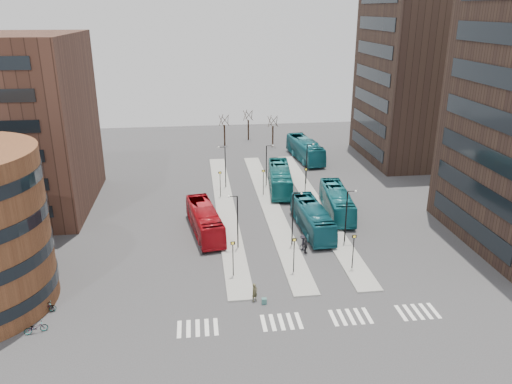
{
  "coord_description": "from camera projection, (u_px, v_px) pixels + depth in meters",
  "views": [
    {
      "loc": [
        -7.49,
        -30.98,
        24.73
      ],
      "look_at": [
        -0.9,
        22.14,
        5.0
      ],
      "focal_mm": 35.0,
      "sensor_mm": 36.0,
      "label": 1
    }
  ],
  "objects": [
    {
      "name": "red_bus",
      "position": [
        205.0,
        220.0,
        58.01
      ],
      "size": [
        4.42,
        11.7,
        3.18
      ],
      "primitive_type": "imported",
      "rotation": [
        0.0,
        0.0,
        0.16
      ],
      "color": "#A30C15",
      "rests_on": "ground"
    },
    {
      "name": "crosswalk_stripes",
      "position": [
        313.0,
        319.0,
        42.19
      ],
      "size": [
        22.35,
        2.4,
        0.01
      ],
      "color": "silver",
      "rests_on": "ground"
    },
    {
      "name": "teal_bus_b",
      "position": [
        280.0,
        178.0,
        71.93
      ],
      "size": [
        4.19,
        12.47,
        3.41
      ],
      "primitive_type": "imported",
      "rotation": [
        0.0,
        0.0,
        -0.11
      ],
      "color": "#146367",
      "rests_on": "ground"
    },
    {
      "name": "island_left",
      "position": [
        225.0,
        208.0,
        65.71
      ],
      "size": [
        2.5,
        45.0,
        0.15
      ],
      "primitive_type": "cube",
      "color": "gray",
      "rests_on": "ground"
    },
    {
      "name": "teal_bus_d",
      "position": [
        305.0,
        149.0,
        86.34
      ],
      "size": [
        4.42,
        13.15,
        3.59
      ],
      "primitive_type": "imported",
      "rotation": [
        0.0,
        0.0,
        0.11
      ],
      "color": "#15606D",
      "rests_on": "ground"
    },
    {
      "name": "lamp_posts",
      "position": [
        278.0,
        185.0,
        63.41
      ],
      "size": [
        14.04,
        20.24,
        6.12
      ],
      "color": "black",
      "rests_on": "ground"
    },
    {
      "name": "bicycle_far",
      "position": [
        45.0,
        308.0,
        42.95
      ],
      "size": [
        1.87,
        1.09,
        0.93
      ],
      "primitive_type": "imported",
      "rotation": [
        0.0,
        0.0,
        1.86
      ],
      "color": "gray",
      "rests_on": "ground"
    },
    {
      "name": "teal_bus_a",
      "position": [
        312.0,
        218.0,
        58.62
      ],
      "size": [
        3.12,
        11.49,
        3.17
      ],
      "primitive_type": "imported",
      "rotation": [
        0.0,
        0.0,
        0.04
      ],
      "color": "#13525F",
      "rests_on": "ground"
    },
    {
      "name": "suitcase",
      "position": [
        264.0,
        301.0,
        44.35
      ],
      "size": [
        0.45,
        0.37,
        0.55
      ],
      "primitive_type": "cube",
      "rotation": [
        0.0,
        0.0,
        -0.05
      ],
      "color": "navy",
      "rests_on": "ground"
    },
    {
      "name": "commuter_a",
      "position": [
        203.0,
        246.0,
        53.18
      ],
      "size": [
        1.04,
        0.93,
        1.77
      ],
      "primitive_type": "imported",
      "rotation": [
        0.0,
        0.0,
        3.51
      ],
      "color": "black",
      "rests_on": "ground"
    },
    {
      "name": "bicycle_near",
      "position": [
        36.0,
        328.0,
        40.32
      ],
      "size": [
        1.93,
        1.17,
        0.96
      ],
      "primitive_type": "imported",
      "rotation": [
        0.0,
        0.0,
        1.89
      ],
      "color": "gray",
      "rests_on": "ground"
    },
    {
      "name": "teal_bus_c",
      "position": [
        337.0,
        202.0,
        63.52
      ],
      "size": [
        3.75,
        11.81,
        3.23
      ],
      "primitive_type": "imported",
      "rotation": [
        0.0,
        0.0,
        -0.09
      ],
      "color": "#166771",
      "rests_on": "ground"
    },
    {
      "name": "island_mid",
      "position": [
        270.0,
        205.0,
        66.41
      ],
      "size": [
        2.5,
        45.0,
        0.15
      ],
      "primitive_type": "cube",
      "color": "gray",
      "rests_on": "ground"
    },
    {
      "name": "island_right",
      "position": [
        314.0,
        203.0,
        67.1
      ],
      "size": [
        2.5,
        45.0,
        0.15
      ],
      "primitive_type": "cube",
      "color": "gray",
      "rests_on": "ground"
    },
    {
      "name": "traveller",
      "position": [
        255.0,
        292.0,
        44.62
      ],
      "size": [
        0.75,
        0.7,
        1.72
      ],
      "primitive_type": "imported",
      "rotation": [
        0.0,
        0.0,
        0.62
      ],
      "color": "#444029",
      "rests_on": "ground"
    },
    {
      "name": "ground",
      "position": [
        303.0,
        351.0,
        38.27
      ],
      "size": [
        160.0,
        160.0,
        0.0
      ],
      "primitive_type": "plane",
      "color": "#2E2E31",
      "rests_on": "ground"
    },
    {
      "name": "tower_far",
      "position": [
        430.0,
        70.0,
        83.33
      ],
      "size": [
        20.12,
        20.0,
        30.0
      ],
      "color": "#33241C",
      "rests_on": "ground"
    },
    {
      "name": "commuter_c",
      "position": [
        302.0,
        242.0,
        54.21
      ],
      "size": [
        1.06,
        1.26,
        1.69
      ],
      "primitive_type": "imported",
      "rotation": [
        0.0,
        0.0,
        4.24
      ],
      "color": "black",
      "rests_on": "ground"
    },
    {
      "name": "bare_trees",
      "position": [
        248.0,
        130.0,
        95.99
      ],
      "size": [
        10.97,
        8.14,
        5.9
      ],
      "color": "black",
      "rests_on": "ground"
    },
    {
      "name": "commuter_b",
      "position": [
        306.0,
        246.0,
        53.36
      ],
      "size": [
        0.54,
        0.99,
        1.61
      ],
      "primitive_type": "imported",
      "rotation": [
        0.0,
        0.0,
        1.74
      ],
      "color": "black",
      "rests_on": "ground"
    },
    {
      "name": "bicycle_mid",
      "position": [
        46.0,
        306.0,
        43.29
      ],
      "size": [
        1.66,
        1.05,
        0.97
      ],
      "primitive_type": "imported",
      "rotation": [
        0.0,
        0.0,
        1.17
      ],
      "color": "gray",
      "rests_on": "ground"
    },
    {
      "name": "sign_poles",
      "position": [
        276.0,
        209.0,
        59.04
      ],
      "size": [
        12.45,
        22.12,
        3.65
      ],
      "color": "black",
      "rests_on": "ground"
    }
  ]
}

